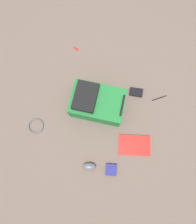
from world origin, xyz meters
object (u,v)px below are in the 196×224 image
Objects in this scene: backpack at (97,103)px; earbud_pouch at (111,170)px; computer_mouse at (89,166)px; book_blue at (134,145)px; usb_stick at (76,48)px; power_brick at (136,92)px; cable_coil at (36,126)px; pen_black at (159,98)px.

backpack reaches higher than earbud_pouch.
computer_mouse reaches higher than earbud_pouch.
computer_mouse reaches higher than book_blue.
power_brick is at bearing 71.08° from usb_stick.
computer_mouse is (0.50, 0.12, -0.08)m from backpack.
book_blue reaches higher than cable_coil.
cable_coil is 0.95× the size of pen_black.
pen_black is 0.89m from usb_stick.
cable_coil is (0.13, -0.83, -0.00)m from book_blue.
power_brick reaches higher than usb_stick.
backpack reaches higher than book_blue.
earbud_pouch reaches higher than book_blue.
computer_mouse reaches higher than power_brick.
book_blue is 0.48m from pen_black.
usb_stick is (-0.92, -0.67, -0.01)m from earbud_pouch.
cable_coil is 1.17× the size of power_brick.
cable_coil is 2.54× the size of usb_stick.
pen_black is at bearing 96.41° from power_brick.
power_brick reaches higher than cable_coil.
pen_black is (-0.47, 0.08, -0.00)m from book_blue.
pen_black is 2.66× the size of usb_stick.
computer_mouse reaches higher than cable_coil.
earbud_pouch is 1.14m from usb_stick.
cable_coil is (-0.15, -0.54, -0.02)m from computer_mouse.
power_brick is (-0.23, 0.28, -0.08)m from backpack.
backpack is 8.81× the size of usb_stick.
computer_mouse is at bearing -26.46° from pen_black.
computer_mouse is at bearing -78.57° from earbud_pouch.
earbud_pouch is at bearing -15.64° from pen_black.
backpack is 0.38m from power_brick.
book_blue reaches higher than usb_stick.
computer_mouse is (0.28, -0.29, 0.01)m from book_blue.
power_brick is (-0.73, 0.16, -0.01)m from computer_mouse.
earbud_pouch is at bearing 0.71° from power_brick.
book_blue is at bearing 15.70° from power_brick.
power_brick reaches higher than pen_black.
book_blue is 5.74× the size of usb_stick.
usb_stick is (-0.20, -0.87, -0.00)m from pen_black.
usb_stick is at bearing 176.55° from cable_coil.
book_blue is 0.27m from earbud_pouch.
usb_stick is (-0.46, -0.38, -0.09)m from backpack.
backpack reaches higher than power_brick.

